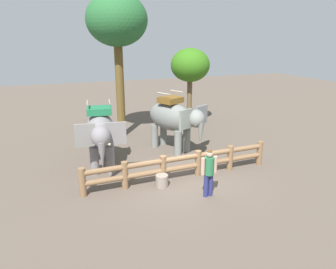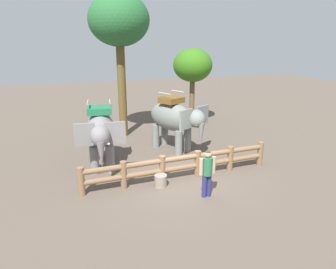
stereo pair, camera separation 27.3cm
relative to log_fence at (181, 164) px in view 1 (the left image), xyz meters
The scene contains 8 objects.
ground_plane 0.61m from the log_fence, 90.00° to the left, with size 60.00×60.00×0.00m, color brown.
log_fence is the anchor object (origin of this frame).
elephant_near_left 3.58m from the log_fence, 141.63° to the left, with size 1.90×3.36×2.84m.
elephant_center 3.39m from the log_fence, 72.97° to the left, with size 2.60×3.38×2.87m.
tourist_woman_in_black 1.71m from the log_fence, 79.02° to the right, with size 0.61×0.34×1.72m.
tree_far_left 9.01m from the log_fence, 62.99° to the left, with size 2.43×2.43×4.73m.
tree_back_center 8.41m from the log_fence, 98.00° to the left, with size 3.15×3.15×7.53m.
feed_bucket 1.08m from the log_fence, 158.07° to the right, with size 0.47×0.47×0.45m.
Camera 1 is at (-4.44, -10.13, 5.26)m, focal length 32.72 mm.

